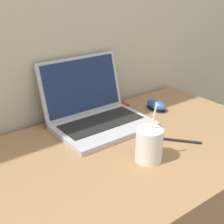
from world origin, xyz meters
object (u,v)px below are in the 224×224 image
at_px(drink_cup, 149,144).
at_px(usb_stick, 124,104).
at_px(computer_mouse, 156,105).
at_px(pen, 179,140).
at_px(laptop, 96,111).

relative_size(drink_cup, usb_stick, 3.24).
bearing_deg(computer_mouse, drink_cup, -137.82).
bearing_deg(pen, usb_stick, 81.10).
distance_m(computer_mouse, usb_stick, 0.15).
height_order(usb_stick, pen, same).
xyz_separation_m(computer_mouse, usb_stick, (-0.08, 0.13, -0.01)).
xyz_separation_m(drink_cup, usb_stick, (0.22, 0.40, -0.05)).
xyz_separation_m(drink_cup, computer_mouse, (0.30, 0.27, -0.04)).
xyz_separation_m(laptop, drink_cup, (-0.01, -0.31, 0.00)).
distance_m(computer_mouse, pen, 0.29).
xyz_separation_m(usb_stick, pen, (-0.06, -0.38, 0.00)).
distance_m(drink_cup, computer_mouse, 0.41).
height_order(laptop, computer_mouse, laptop).
bearing_deg(laptop, computer_mouse, -7.89).
bearing_deg(laptop, pen, -62.87).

